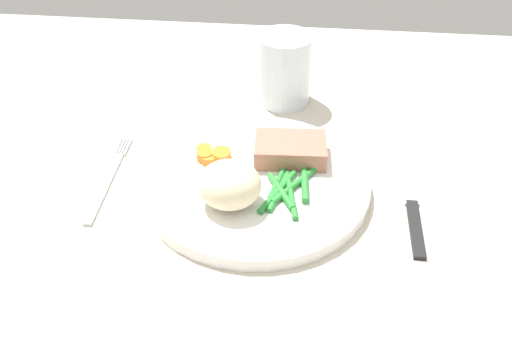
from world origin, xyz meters
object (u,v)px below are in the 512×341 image
(knife, at_px, (411,198))
(meat_portion, at_px, (289,150))
(fork, at_px, (109,178))
(water_glass, at_px, (284,73))
(dinner_plate, at_px, (256,183))

(knife, bearing_deg, meat_portion, 158.70)
(fork, distance_m, knife, 0.36)
(fork, relative_size, knife, 0.81)
(meat_portion, height_order, water_glass, water_glass)
(meat_portion, height_order, fork, meat_portion)
(fork, xyz_separation_m, knife, (0.36, -0.00, -0.00))
(dinner_plate, xyz_separation_m, knife, (0.18, -0.00, -0.01))
(meat_portion, bearing_deg, knife, -17.30)
(meat_portion, distance_m, knife, 0.15)
(fork, bearing_deg, water_glass, 46.54)
(meat_portion, relative_size, knife, 0.42)
(meat_portion, bearing_deg, water_glass, 96.17)
(fork, relative_size, water_glass, 1.67)
(dinner_plate, xyz_separation_m, water_glass, (0.02, 0.20, 0.04))
(dinner_plate, height_order, fork, dinner_plate)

